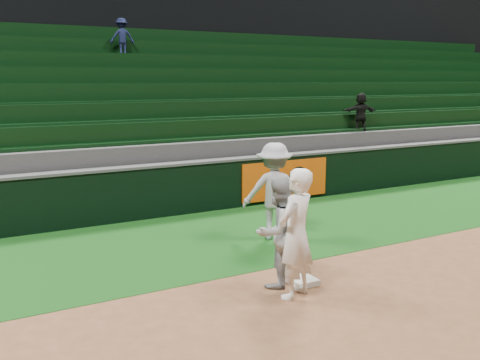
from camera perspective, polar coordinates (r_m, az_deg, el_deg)
name	(u,v)px	position (r m, az deg, el deg)	size (l,w,h in m)	color
ground	(303,286)	(8.60, 6.73, -11.16)	(70.00, 70.00, 0.00)	brown
foul_grass	(218,237)	(11.03, -2.41, -6.10)	(36.00, 4.20, 0.01)	#0D360F
upper_deck	(62,11)	(24.53, -18.49, 16.75)	(40.00, 12.00, 12.00)	black
first_base	(303,281)	(8.67, 6.70, -10.65)	(0.40, 0.40, 0.09)	white
first_baseman	(296,234)	(7.87, 5.98, -5.72)	(0.71, 0.47, 1.95)	white
baserunner	(278,232)	(8.31, 4.12, -5.54)	(0.85, 0.66, 1.74)	#94979E
base_coach	(274,191)	(10.72, 3.67, -1.20)	(1.26, 0.72, 1.95)	#9EA0AC
field_wall	(177,188)	(12.83, -6.72, -0.87)	(36.00, 0.45, 1.25)	black
stadium_seating	(127,130)	(16.19, -11.99, 5.19)	(36.00, 5.95, 5.03)	#333335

